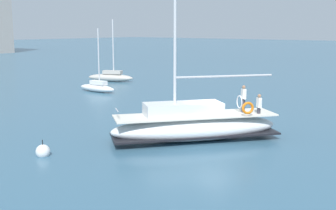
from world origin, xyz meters
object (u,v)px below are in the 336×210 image
(moored_catamaran, at_px, (97,87))
(main_sailboat, at_px, (194,125))
(moored_sloop_far, at_px, (111,77))
(mooring_buoy, at_px, (43,152))

(moored_catamaran, bearing_deg, main_sailboat, -116.05)
(moored_sloop_far, bearing_deg, main_sailboat, -123.49)
(moored_sloop_far, height_order, moored_catamaran, moored_sloop_far)
(moored_sloop_far, height_order, mooring_buoy, moored_sloop_far)
(main_sailboat, distance_m, moored_sloop_far, 28.58)
(main_sailboat, height_order, moored_catamaran, main_sailboat)
(main_sailboat, height_order, moored_sloop_far, main_sailboat)
(main_sailboat, bearing_deg, moored_sloop_far, 56.51)
(main_sailboat, relative_size, moored_catamaran, 1.86)
(main_sailboat, bearing_deg, mooring_buoy, 151.20)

